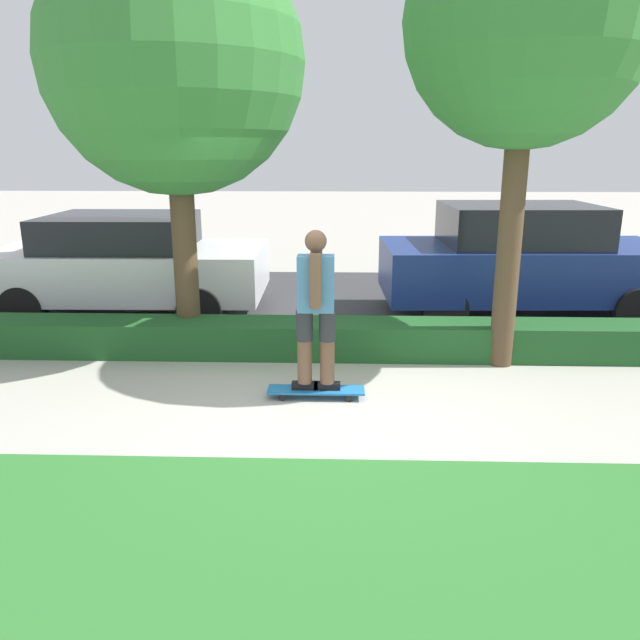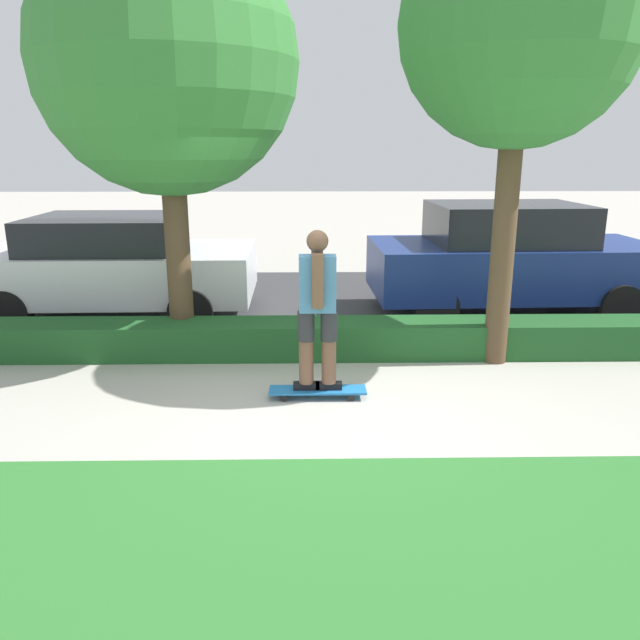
# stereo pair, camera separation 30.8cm
# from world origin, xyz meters

# --- Properties ---
(ground_plane) EXTENTS (60.00, 60.00, 0.00)m
(ground_plane) POSITION_xyz_m (0.00, 0.00, 0.00)
(ground_plane) COLOR #ADA89E
(street_asphalt) EXTENTS (12.83, 5.00, 0.01)m
(street_asphalt) POSITION_xyz_m (0.00, 4.20, 0.00)
(street_asphalt) COLOR #38383A
(street_asphalt) RESTS_ON ground_plane
(hedge_row) EXTENTS (12.83, 0.60, 0.41)m
(hedge_row) POSITION_xyz_m (0.00, 1.60, 0.21)
(hedge_row) COLOR #1E5123
(hedge_row) RESTS_ON ground_plane
(skateboard) EXTENTS (0.96, 0.24, 0.09)m
(skateboard) POSITION_xyz_m (-0.05, 0.29, 0.07)
(skateboard) COLOR #1E6BAD
(skateboard) RESTS_ON ground_plane
(skater_person) EXTENTS (0.48, 0.40, 1.58)m
(skater_person) POSITION_xyz_m (-0.05, 0.29, 0.93)
(skater_person) COLOR black
(skater_person) RESTS_ON skateboard
(tree_near) EXTENTS (2.92, 2.92, 4.77)m
(tree_near) POSITION_xyz_m (-1.68, 1.86, 3.29)
(tree_near) COLOR brown
(tree_near) RESTS_ON ground_plane
(tree_mid) EXTENTS (2.50, 2.50, 4.86)m
(tree_mid) POSITION_xyz_m (2.03, 1.35, 3.59)
(tree_mid) COLOR brown
(tree_mid) RESTS_ON ground_plane
(parked_car_front) EXTENTS (3.94, 2.08, 1.46)m
(parked_car_front) POSITION_xyz_m (-2.94, 3.49, 0.76)
(parked_car_front) COLOR silver
(parked_car_front) RESTS_ON ground_plane
(parked_car_middle) EXTENTS (4.15, 2.00, 1.62)m
(parked_car_middle) POSITION_xyz_m (2.84, 3.57, 0.82)
(parked_car_middle) COLOR navy
(parked_car_middle) RESTS_ON ground_plane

